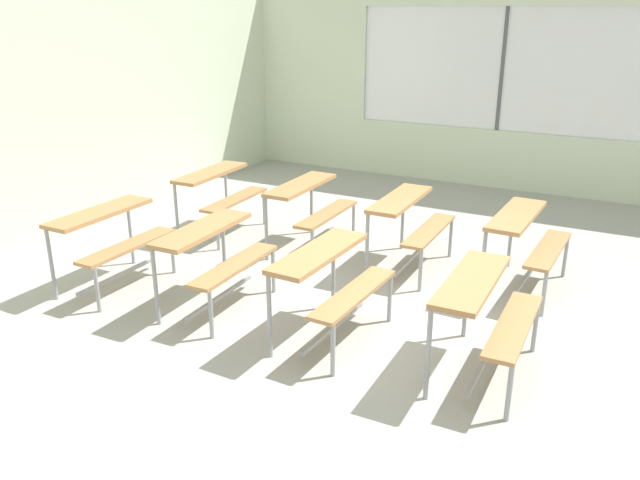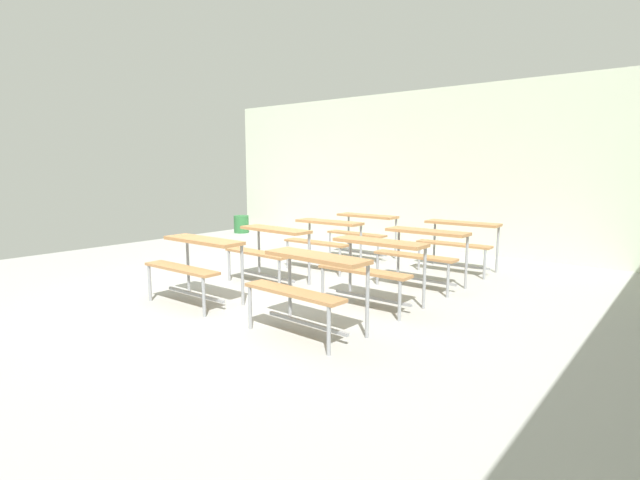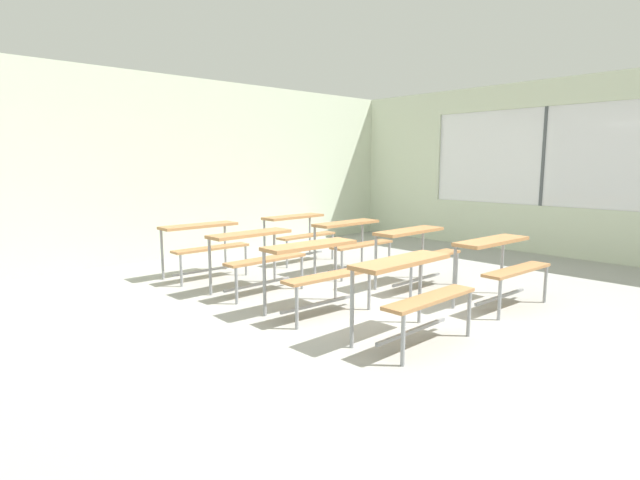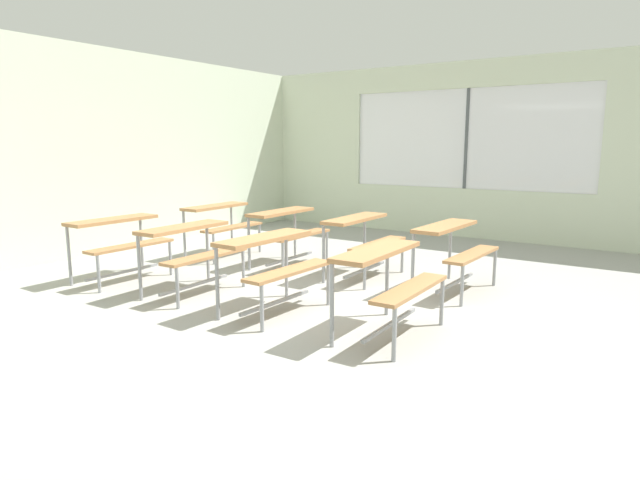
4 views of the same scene
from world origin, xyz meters
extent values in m
cube|color=#9E9E99|center=(0.00, 0.00, -0.03)|extent=(10.00, 9.00, 0.05)
cube|color=beige|center=(0.00, 4.50, 1.50)|extent=(10.00, 0.12, 3.00)
cube|color=beige|center=(5.00, 0.00, 0.42)|extent=(0.12, 9.00, 0.85)
cube|color=beige|center=(5.00, 3.55, 1.70)|extent=(0.12, 1.90, 1.70)
cube|color=white|center=(5.00, 0.50, 1.70)|extent=(0.02, 4.20, 1.70)
cube|color=#4C5156|center=(5.00, 0.50, 1.70)|extent=(0.06, 0.05, 1.70)
cube|color=#A87547|center=(-0.27, -0.56, 0.72)|extent=(1.10, 0.34, 0.04)
cube|color=#A87547|center=(-0.27, -0.88, 0.44)|extent=(1.10, 0.24, 0.03)
cylinder|color=gray|center=(-0.77, -0.43, 0.36)|extent=(0.04, 0.04, 0.72)
cylinder|color=gray|center=(0.23, -0.42, 0.36)|extent=(0.04, 0.04, 0.72)
cylinder|color=gray|center=(-0.76, -0.98, 0.22)|extent=(0.04, 0.04, 0.44)
cylinder|color=gray|center=(0.24, -0.97, 0.22)|extent=(0.04, 0.04, 0.44)
cube|color=gray|center=(-0.27, -0.70, 0.10)|extent=(1.00, 0.05, 0.03)
cube|color=#A87547|center=(1.41, -0.53, 0.72)|extent=(1.11, 0.36, 0.04)
cube|color=#A87547|center=(1.40, -0.85, 0.44)|extent=(1.11, 0.26, 0.03)
cylinder|color=gray|center=(0.92, -0.37, 0.36)|extent=(0.04, 0.04, 0.72)
cylinder|color=gray|center=(1.92, -0.41, 0.36)|extent=(0.04, 0.04, 0.72)
cylinder|color=gray|center=(0.90, -0.92, 0.22)|extent=(0.04, 0.04, 0.44)
cylinder|color=gray|center=(1.90, -0.96, 0.22)|extent=(0.04, 0.04, 0.44)
cube|color=gray|center=(1.41, -0.67, 0.10)|extent=(1.00, 0.07, 0.03)
cube|color=#A87547|center=(-0.29, 0.66, 0.72)|extent=(1.11, 0.37, 0.04)
cube|color=#A87547|center=(-0.31, 0.34, 0.44)|extent=(1.11, 0.27, 0.03)
cylinder|color=gray|center=(-0.79, 0.82, 0.36)|extent=(0.04, 0.04, 0.72)
cylinder|color=gray|center=(0.21, 0.78, 0.36)|extent=(0.04, 0.04, 0.72)
cylinder|color=gray|center=(-0.81, 0.27, 0.22)|extent=(0.04, 0.04, 0.44)
cylinder|color=gray|center=(0.19, 0.23, 0.22)|extent=(0.04, 0.04, 0.44)
cube|color=gray|center=(-0.30, 0.52, 0.10)|extent=(1.00, 0.07, 0.03)
cube|color=#A87547|center=(1.40, 0.62, 0.72)|extent=(1.10, 0.33, 0.04)
cube|color=#A87547|center=(1.40, 0.30, 0.44)|extent=(1.10, 0.23, 0.03)
cylinder|color=gray|center=(0.90, 0.75, 0.36)|extent=(0.04, 0.04, 0.72)
cylinder|color=gray|center=(1.90, 0.76, 0.36)|extent=(0.04, 0.04, 0.72)
cylinder|color=gray|center=(0.90, 0.20, 0.22)|extent=(0.04, 0.04, 0.44)
cylinder|color=gray|center=(1.90, 0.21, 0.22)|extent=(0.04, 0.04, 0.44)
cube|color=gray|center=(1.40, 0.48, 0.10)|extent=(1.00, 0.04, 0.03)
cube|color=#A87547|center=(-0.27, 1.82, 0.72)|extent=(1.11, 0.34, 0.04)
cube|color=#A87547|center=(-0.26, 1.50, 0.44)|extent=(1.10, 0.25, 0.03)
cylinder|color=gray|center=(-0.77, 1.95, 0.36)|extent=(0.04, 0.04, 0.72)
cylinder|color=gray|center=(0.23, 1.97, 0.36)|extent=(0.04, 0.04, 0.72)
cylinder|color=gray|center=(-0.76, 1.40, 0.22)|extent=(0.04, 0.04, 0.44)
cylinder|color=gray|center=(0.24, 1.42, 0.22)|extent=(0.04, 0.04, 0.44)
cube|color=gray|center=(-0.26, 1.68, 0.10)|extent=(1.00, 0.05, 0.03)
cube|color=#A87547|center=(1.41, 1.77, 0.72)|extent=(1.10, 0.32, 0.04)
cube|color=#A87547|center=(1.41, 1.45, 0.44)|extent=(1.10, 0.22, 0.03)
cylinder|color=gray|center=(0.91, 1.91, 0.36)|extent=(0.04, 0.04, 0.72)
cylinder|color=gray|center=(1.91, 1.91, 0.36)|extent=(0.04, 0.04, 0.72)
cylinder|color=gray|center=(0.91, 1.36, 0.22)|extent=(0.04, 0.04, 0.44)
cylinder|color=gray|center=(1.91, 1.36, 0.22)|extent=(0.04, 0.04, 0.44)
cube|color=gray|center=(1.41, 1.63, 0.10)|extent=(1.00, 0.03, 0.03)
cube|color=#A87547|center=(-0.33, 2.98, 0.72)|extent=(1.10, 0.33, 0.04)
cube|color=#A87547|center=(-0.33, 2.66, 0.44)|extent=(1.10, 0.23, 0.03)
cylinder|color=gray|center=(-0.82, 3.12, 0.36)|extent=(0.04, 0.04, 0.72)
cylinder|color=gray|center=(0.17, 3.11, 0.36)|extent=(0.04, 0.04, 0.72)
cylinder|color=gray|center=(-0.83, 2.57, 0.22)|extent=(0.04, 0.04, 0.44)
cylinder|color=gray|center=(0.17, 2.56, 0.22)|extent=(0.04, 0.04, 0.44)
cube|color=gray|center=(-0.33, 2.84, 0.10)|extent=(1.00, 0.04, 0.03)
cube|color=#A87547|center=(1.40, 2.97, 0.72)|extent=(1.11, 0.35, 0.04)
cube|color=#A87547|center=(1.41, 2.65, 0.44)|extent=(1.11, 0.25, 0.03)
cylinder|color=gray|center=(0.89, 3.10, 0.36)|extent=(0.04, 0.04, 0.72)
cylinder|color=gray|center=(1.89, 3.13, 0.36)|extent=(0.04, 0.04, 0.72)
cylinder|color=gray|center=(0.91, 2.55, 0.22)|extent=(0.04, 0.04, 0.44)
cylinder|color=gray|center=(1.91, 2.58, 0.22)|extent=(0.04, 0.04, 0.44)
cube|color=gray|center=(1.40, 2.83, 0.10)|extent=(1.00, 0.06, 0.03)
camera|label=1|loc=(-4.46, -1.54, 2.56)|focal=35.99mm
camera|label=2|loc=(4.26, -3.99, 1.57)|focal=26.90mm
camera|label=3|loc=(-3.80, -3.30, 1.60)|focal=28.00mm
camera|label=4|loc=(-4.30, -2.67, 1.62)|focal=30.49mm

